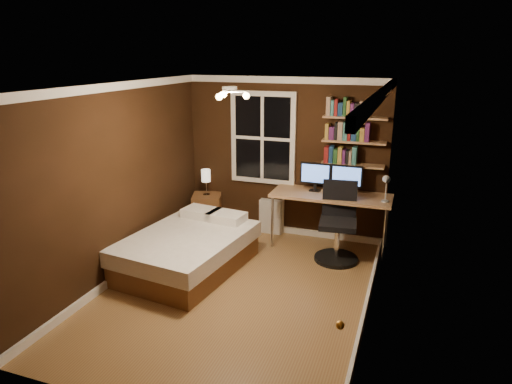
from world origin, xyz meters
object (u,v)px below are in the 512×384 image
(bed, at_px, (188,250))
(office_chair, at_px, (338,230))
(bedside_lamp, at_px, (206,182))
(desk_lamp, at_px, (386,188))
(radiator, at_px, (271,216))
(nightstand, at_px, (207,211))
(desk, at_px, (331,198))
(monitor_left, at_px, (315,177))
(monitor_right, at_px, (346,180))

(bed, height_order, office_chair, office_chair)
(bed, height_order, bedside_lamp, bedside_lamp)
(desk_lamp, bearing_deg, radiator, 166.64)
(nightstand, height_order, bedside_lamp, bedside_lamp)
(desk, distance_m, desk_lamp, 0.85)
(nightstand, distance_m, office_chair, 2.33)
(bedside_lamp, xyz_separation_m, radiator, (1.08, 0.14, -0.51))
(desk_lamp, bearing_deg, monitor_left, 165.65)
(monitor_left, distance_m, monitor_right, 0.47)
(radiator, height_order, desk, desk)
(radiator, bearing_deg, desk_lamp, -13.36)
(nightstand, relative_size, monitor_right, 1.25)
(monitor_left, distance_m, desk_lamp, 1.08)
(radiator, relative_size, desk, 0.32)
(radiator, height_order, office_chair, office_chair)
(office_chair, bearing_deg, monitor_left, 125.92)
(bedside_lamp, relative_size, desk, 0.25)
(nightstand, relative_size, bedside_lamp, 1.33)
(nightstand, distance_m, monitor_left, 1.98)
(desk, distance_m, office_chair, 0.55)
(bedside_lamp, relative_size, desk_lamp, 0.99)
(nightstand, relative_size, office_chair, 0.51)
(desk_lamp, bearing_deg, bed, -153.78)
(bed, distance_m, office_chair, 2.11)
(nightstand, distance_m, bedside_lamp, 0.51)
(radiator, distance_m, desk_lamp, 1.99)
(nightstand, distance_m, monitor_right, 2.41)
(monitor_right, bearing_deg, monitor_left, 180.00)
(radiator, bearing_deg, monitor_left, -11.95)
(bed, xyz_separation_m, desk_lamp, (2.45, 1.20, 0.79))
(bed, distance_m, desk_lamp, 2.84)
(monitor_right, relative_size, office_chair, 0.41)
(office_chair, bearing_deg, desk, 107.86)
(nightstand, distance_m, desk, 2.15)
(bed, bearing_deg, bedside_lamp, 112.90)
(radiator, bearing_deg, desk, -13.65)
(bed, bearing_deg, office_chair, 35.20)
(office_chair, bearing_deg, monitor_right, 80.98)
(desk_lamp, bearing_deg, desk, 167.01)
(nightstand, relative_size, monitor_left, 1.25)
(bed, height_order, desk_lamp, desk_lamp)
(desk, bearing_deg, monitor_right, 23.84)
(desk, relative_size, monitor_left, 3.81)
(bedside_lamp, distance_m, desk, 2.09)
(bed, bearing_deg, radiator, 74.92)
(desk, relative_size, monitor_right, 3.81)
(radiator, distance_m, monitor_left, 1.08)
(bedside_lamp, bearing_deg, monitor_right, -0.29)
(desk, xyz_separation_m, monitor_left, (-0.27, 0.09, 0.28))
(bed, bearing_deg, monitor_left, 53.46)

